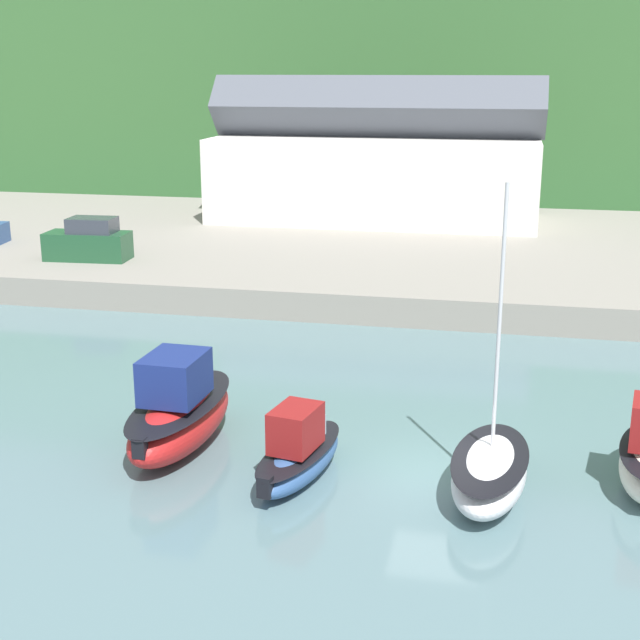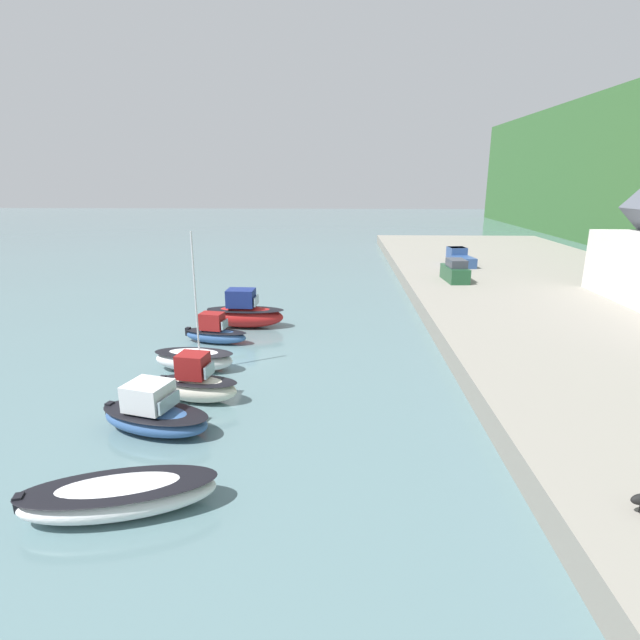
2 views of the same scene
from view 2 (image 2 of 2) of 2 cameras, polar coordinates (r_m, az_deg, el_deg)
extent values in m
plane|color=slate|center=(31.43, -11.65, -4.72)|extent=(320.00, 320.00, 0.00)
ellipsoid|color=red|center=(38.12, -8.51, 0.38)|extent=(2.30, 5.84, 1.61)
ellipsoid|color=black|center=(37.98, -8.54, 1.20)|extent=(2.39, 5.95, 0.12)
cube|color=navy|center=(37.83, -9.03, 2.51)|extent=(1.64, 2.07, 1.30)
cube|color=#8CA5B2|center=(37.63, -7.29, 2.21)|extent=(1.41, 0.15, 0.65)
cube|color=black|center=(38.73, -12.48, 0.92)|extent=(0.37, 0.29, 0.56)
ellipsoid|color=#33568E|center=(34.87, -11.81, -1.81)|extent=(2.22, 4.55, 0.97)
ellipsoid|color=black|center=(34.77, -11.84, -1.28)|extent=(2.29, 4.64, 0.12)
cube|color=maroon|center=(34.66, -12.23, -0.12)|extent=(1.33, 1.70, 1.14)
cube|color=#8CA5B2|center=(34.33, -10.84, -0.49)|extent=(0.95, 0.28, 0.57)
cube|color=black|center=(35.72, -14.84, -1.26)|extent=(0.41, 0.34, 0.56)
ellipsoid|color=silver|center=(30.21, -14.19, -4.44)|extent=(2.28, 4.78, 1.29)
ellipsoid|color=black|center=(30.06, -14.24, -3.63)|extent=(2.36, 4.88, 0.12)
cylinder|color=silver|center=(28.96, -14.09, 3.07)|extent=(0.10, 0.10, 6.83)
ellipsoid|color=white|center=(26.13, -13.73, -7.67)|extent=(2.24, 4.26, 1.30)
ellipsoid|color=black|center=(25.95, -13.80, -6.75)|extent=(2.32, 4.35, 0.12)
cube|color=maroon|center=(25.74, -14.33, -5.05)|extent=(1.43, 1.59, 1.22)
cube|color=#8CA5B2|center=(25.46, -12.54, -5.61)|extent=(1.10, 0.27, 0.61)
cube|color=black|center=(26.87, -17.53, -6.70)|extent=(0.40, 0.33, 0.56)
ellipsoid|color=#33568E|center=(23.72, -18.26, -10.80)|extent=(3.48, 5.49, 1.12)
ellipsoid|color=black|center=(23.55, -18.34, -9.95)|extent=(3.60, 5.61, 0.12)
cube|color=silver|center=(23.39, -19.02, -8.16)|extent=(2.07, 2.16, 1.18)
cube|color=#8CA5B2|center=(22.88, -16.85, -8.99)|extent=(1.46, 0.49, 0.59)
cube|color=black|center=(25.04, -22.86, -9.26)|extent=(0.42, 0.37, 0.56)
ellipsoid|color=white|center=(18.99, -21.90, -18.24)|extent=(3.67, 6.71, 1.19)
ellipsoid|color=black|center=(18.77, -22.04, -17.17)|extent=(3.78, 6.85, 0.12)
cube|color=black|center=(19.65, -31.12, -17.45)|extent=(0.42, 0.36, 0.56)
cube|color=#1E4C2D|center=(49.93, 15.15, 5.12)|extent=(4.31, 2.06, 1.40)
cube|color=#333842|center=(49.45, 15.34, 6.28)|extent=(2.40, 1.67, 0.76)
cube|color=#2D4C84|center=(58.50, 15.99, 6.43)|extent=(3.74, 2.43, 1.10)
cube|color=#2D4C84|center=(60.31, 15.34, 7.13)|extent=(2.12, 2.13, 1.90)
cube|color=#2D333D|center=(60.22, 15.39, 7.79)|extent=(1.84, 1.99, 0.50)
camera|label=1|loc=(40.33, -46.73, 10.85)|focal=50.00mm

